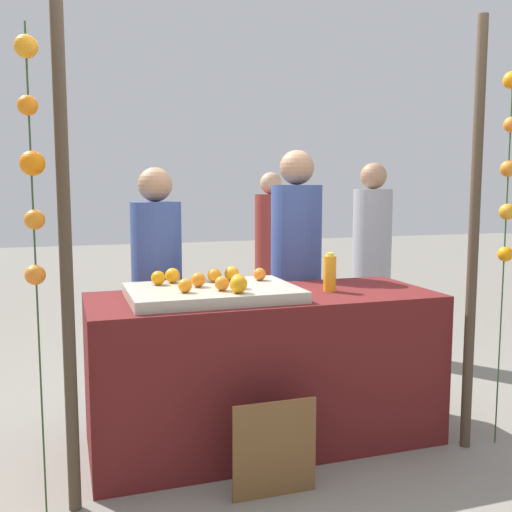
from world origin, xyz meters
TOP-DOWN VIEW (x-y plane):
  - ground_plane at (0.00, 0.00)m, footprint 24.00×24.00m
  - stall_counter at (0.00, 0.00)m, footprint 1.95×0.77m
  - orange_tray at (-0.30, -0.02)m, footprint 0.90×0.62m
  - orange_0 at (-0.48, -0.13)m, footprint 0.07×0.07m
  - orange_1 at (-0.22, -0.23)m, footprint 0.09×0.09m
  - orange_2 at (0.01, 0.12)m, footprint 0.07×0.07m
  - orange_3 at (-0.18, -0.10)m, footprint 0.08×0.08m
  - orange_4 at (-0.25, 0.14)m, footprint 0.08×0.08m
  - orange_5 at (-0.28, -0.14)m, footprint 0.08×0.08m
  - orange_6 at (-0.15, 0.15)m, footprint 0.09×0.09m
  - orange_7 at (-0.37, 0.01)m, footprint 0.08×0.08m
  - orange_8 at (-0.57, 0.15)m, footprint 0.08×0.08m
  - orange_9 at (-0.48, 0.20)m, footprint 0.08×0.08m
  - juice_bottle at (0.39, -0.02)m, footprint 0.07×0.07m
  - chalkboard_sign at (-0.15, -0.59)m, footprint 0.41×0.03m
  - vendor_left at (-0.51, 0.59)m, footprint 0.32×0.32m
  - vendor_right at (0.42, 0.56)m, footprint 0.34×0.34m
  - crowd_person_0 at (1.47, 1.41)m, footprint 0.33×0.33m
  - crowd_person_1 at (0.89, 2.40)m, footprint 0.32×0.32m
  - canopy_post_left at (-1.05, -0.43)m, footprint 0.06×0.06m
  - canopy_post_right at (1.05, -0.43)m, footprint 0.06×0.06m
  - garland_strand_left at (-1.17, -0.46)m, footprint 0.10×0.10m
  - garland_strand_right at (1.24, -0.45)m, footprint 0.10×0.10m

SIDE VIEW (x-z plane):
  - ground_plane at x=0.00m, z-range 0.00..0.00m
  - chalkboard_sign at x=-0.15m, z-range -0.01..0.46m
  - stall_counter at x=0.00m, z-range 0.00..0.85m
  - vendor_left at x=-0.51m, z-range -0.05..1.52m
  - crowd_person_1 at x=0.89m, z-range -0.05..1.54m
  - crowd_person_0 at x=1.47m, z-range -0.06..1.60m
  - vendor_right at x=0.42m, z-range -0.06..1.64m
  - orange_tray at x=-0.30m, z-range 0.85..0.91m
  - orange_0 at x=-0.48m, z-range 0.91..0.99m
  - orange_2 at x=0.01m, z-range 0.91..0.99m
  - orange_5 at x=-0.28m, z-range 0.91..0.99m
  - orange_8 at x=-0.57m, z-range 0.91..0.99m
  - orange_7 at x=-0.37m, z-range 0.91..0.99m
  - orange_3 at x=-0.18m, z-range 0.91..0.99m
  - orange_4 at x=-0.25m, z-range 0.91..0.99m
  - orange_9 at x=-0.48m, z-range 0.91..1.00m
  - orange_6 at x=-0.15m, z-range 0.91..1.00m
  - juice_bottle at x=0.39m, z-range 0.85..1.07m
  - orange_1 at x=-0.22m, z-range 0.91..1.01m
  - canopy_post_left at x=-1.05m, z-range 0.00..2.34m
  - canopy_post_right at x=1.05m, z-range 0.00..2.34m
  - garland_strand_left at x=-1.17m, z-range 0.50..2.62m
  - garland_strand_right at x=1.24m, z-range 0.50..2.62m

